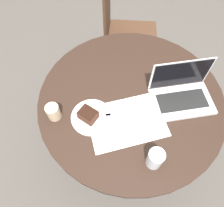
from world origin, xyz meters
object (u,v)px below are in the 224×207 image
at_px(chair, 123,35).
at_px(laptop, 181,94).
at_px(coffee_glass, 53,112).
at_px(plate, 91,117).

xyz_separation_m(chair, laptop, (0.20, -0.79, 0.28)).
xyz_separation_m(coffee_glass, laptop, (0.68, 0.04, -0.01)).
bearing_deg(plate, chair, 71.47).
distance_m(chair, plate, 0.94).
xyz_separation_m(plate, coffee_glass, (-0.19, 0.03, 0.04)).
bearing_deg(coffee_glass, chair, 60.15).
height_order(chair, coffee_glass, chair).
bearing_deg(chair, coffee_glass, -19.69).
bearing_deg(plate, laptop, 8.25).
relative_size(chair, laptop, 2.84).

